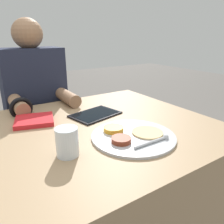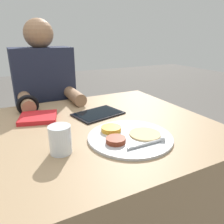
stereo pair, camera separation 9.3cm
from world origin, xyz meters
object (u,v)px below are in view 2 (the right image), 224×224
object	(u,v)px
thali_tray	(129,136)
red_notebook	(38,118)
drinking_glass	(60,139)
tablet_device	(98,114)
person_diner	(48,122)

from	to	relation	value
thali_tray	red_notebook	world-z (taller)	thali_tray
drinking_glass	thali_tray	bearing A→B (deg)	-2.95
tablet_device	drinking_glass	bearing A→B (deg)	-132.49
tablet_device	thali_tray	bearing A→B (deg)	-89.97
red_notebook	drinking_glass	world-z (taller)	drinking_glass
person_diner	drinking_glass	distance (m)	0.78
thali_tray	red_notebook	size ratio (longest dim) A/B	1.63
red_notebook	tablet_device	bearing A→B (deg)	-13.52
drinking_glass	tablet_device	bearing A→B (deg)	47.51
red_notebook	drinking_glass	size ratio (longest dim) A/B	2.06
tablet_device	drinking_glass	xyz separation A→B (m)	(-0.26, -0.28, 0.04)
tablet_device	drinking_glass	distance (m)	0.38
red_notebook	tablet_device	size ratio (longest dim) A/B	0.77
red_notebook	person_diner	distance (m)	0.45
red_notebook	tablet_device	distance (m)	0.28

